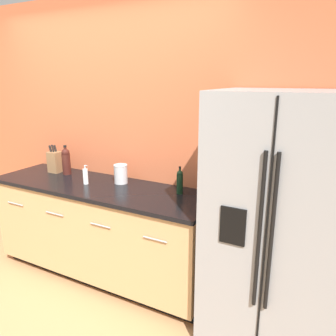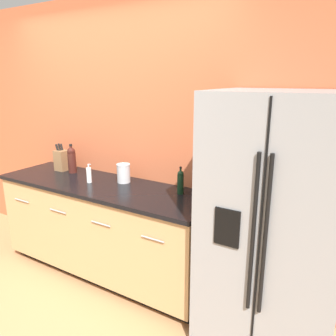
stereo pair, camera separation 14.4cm
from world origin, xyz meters
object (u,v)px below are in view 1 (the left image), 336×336
(wine_bottle, at_px, (66,161))
(steel_canister, at_px, (121,174))
(soap_dispenser, at_px, (86,176))
(knife_block, at_px, (55,162))
(refrigerator, at_px, (276,224))
(oil_bottle, at_px, (180,181))

(wine_bottle, bearing_deg, steel_canister, 1.36)
(soap_dispenser, bearing_deg, knife_block, 163.64)
(soap_dispenser, relative_size, steel_canister, 0.94)
(refrigerator, bearing_deg, oil_bottle, 167.50)
(knife_block, height_order, wine_bottle, wine_bottle)
(steel_canister, bearing_deg, refrigerator, -7.38)
(refrigerator, distance_m, oil_bottle, 0.85)
(refrigerator, bearing_deg, steel_canister, 172.62)
(soap_dispenser, distance_m, oil_bottle, 0.89)
(oil_bottle, distance_m, steel_canister, 0.61)
(refrigerator, distance_m, steel_canister, 1.44)
(soap_dispenser, height_order, oil_bottle, oil_bottle)
(knife_block, xyz_separation_m, oil_bottle, (1.42, 0.01, -0.00))
(knife_block, height_order, steel_canister, knife_block)
(knife_block, distance_m, steel_canister, 0.82)
(knife_block, distance_m, oil_bottle, 1.42)
(refrigerator, height_order, oil_bottle, refrigerator)
(knife_block, bearing_deg, wine_bottle, -1.39)
(wine_bottle, bearing_deg, soap_dispenser, -22.06)
(refrigerator, bearing_deg, soap_dispenser, 179.54)
(knife_block, bearing_deg, refrigerator, -4.42)
(refrigerator, xyz_separation_m, oil_bottle, (-0.82, 0.18, 0.13))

